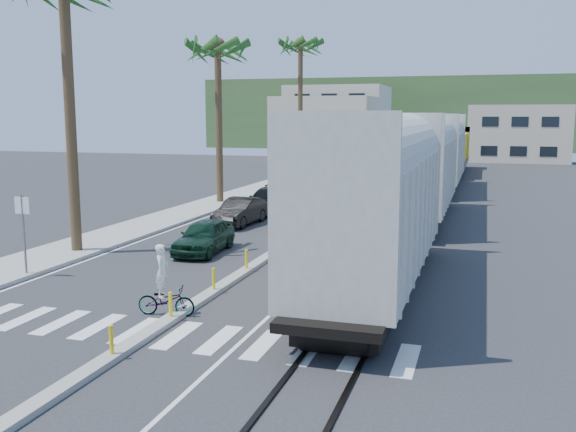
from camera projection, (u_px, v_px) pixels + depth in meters
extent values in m
plane|color=#28282B|center=(187.00, 311.00, 19.01)|extent=(140.00, 140.00, 0.00)
cube|color=gray|center=(234.00, 197.00, 45.08)|extent=(3.00, 90.00, 0.15)
cube|color=black|center=(423.00, 199.00, 44.20)|extent=(0.12, 100.00, 0.06)
cube|color=black|center=(444.00, 200.00, 43.78)|extent=(0.12, 100.00, 0.06)
cube|color=gray|center=(337.00, 212.00, 37.89)|extent=(0.45, 60.00, 0.15)
cylinder|color=yellow|center=(111.00, 340.00, 15.16)|extent=(0.10, 0.10, 0.70)
cylinder|color=yellow|center=(171.00, 304.00, 17.99)|extent=(0.10, 0.10, 0.70)
cylinder|color=yellow|center=(214.00, 279.00, 20.83)|extent=(0.10, 0.10, 0.70)
cylinder|color=yellow|center=(246.00, 259.00, 23.66)|extent=(0.10, 0.10, 0.70)
cylinder|color=yellow|center=(272.00, 244.00, 26.49)|extent=(0.10, 0.10, 0.70)
cylinder|color=yellow|center=(293.00, 231.00, 29.32)|extent=(0.10, 0.10, 0.70)
cylinder|color=yellow|center=(310.00, 221.00, 32.15)|extent=(0.10, 0.10, 0.70)
cylinder|color=yellow|center=(324.00, 212.00, 34.99)|extent=(0.10, 0.10, 0.70)
cylinder|color=yellow|center=(337.00, 205.00, 37.82)|extent=(0.10, 0.10, 0.70)
cylinder|color=yellow|center=(347.00, 199.00, 40.65)|extent=(0.10, 0.10, 0.70)
cylinder|color=yellow|center=(356.00, 193.00, 43.48)|extent=(0.10, 0.10, 0.70)
cylinder|color=yellow|center=(364.00, 189.00, 46.32)|extent=(0.10, 0.10, 0.70)
cylinder|color=yellow|center=(371.00, 184.00, 49.15)|extent=(0.10, 0.10, 0.70)
cylinder|color=yellow|center=(378.00, 181.00, 51.98)|extent=(0.10, 0.10, 0.70)
cylinder|color=yellow|center=(383.00, 177.00, 54.81)|extent=(0.10, 0.10, 0.70)
cylinder|color=yellow|center=(389.00, 174.00, 57.65)|extent=(0.10, 0.10, 0.70)
cube|color=silver|center=(154.00, 332.00, 17.13)|extent=(14.00, 2.20, 0.01)
cube|color=silver|center=(257.00, 199.00, 44.59)|extent=(0.12, 90.00, 0.01)
cube|color=silver|center=(391.00, 204.00, 41.89)|extent=(0.12, 90.00, 0.01)
cube|color=#B0AEA1|center=(377.00, 211.00, 20.70)|extent=(3.00, 12.88, 3.40)
cylinder|color=#B0AEA1|center=(378.00, 158.00, 20.43)|extent=(2.90, 12.58, 2.90)
cube|color=black|center=(376.00, 277.00, 21.04)|extent=(2.60, 12.88, 1.00)
cube|color=#B0AEA1|center=(422.00, 172.00, 34.86)|extent=(3.00, 12.88, 3.40)
cylinder|color=#B0AEA1|center=(423.00, 141.00, 34.59)|extent=(2.90, 12.58, 2.90)
cube|color=black|center=(421.00, 212.00, 35.20)|extent=(2.60, 12.88, 1.00)
cube|color=#B0AEA1|center=(441.00, 156.00, 49.02)|extent=(3.00, 12.88, 3.40)
cylinder|color=#B0AEA1|center=(442.00, 133.00, 48.76)|extent=(2.90, 12.58, 2.90)
cube|color=black|center=(440.00, 184.00, 49.36)|extent=(2.60, 12.88, 1.00)
cube|color=#4C4C4F|center=(451.00, 163.00, 64.38)|extent=(3.00, 17.00, 0.50)
cube|color=#CC9413|center=(451.00, 148.00, 63.20)|extent=(2.70, 12.24, 2.60)
cube|color=#CC9413|center=(455.00, 142.00, 69.55)|extent=(3.00, 3.74, 3.20)
cube|color=black|center=(451.00, 169.00, 64.48)|extent=(2.60, 13.60, 0.90)
cylinder|color=brown|center=(70.00, 121.00, 26.15)|extent=(0.44, 0.44, 11.00)
cylinder|color=brown|center=(219.00, 127.00, 41.42)|extent=(0.44, 0.44, 10.00)
sphere|color=#23541A|center=(218.00, 45.00, 40.62)|extent=(3.20, 3.20, 3.20)
cylinder|color=brown|center=(300.00, 112.00, 58.17)|extent=(0.44, 0.44, 12.00)
sphere|color=#23541A|center=(300.00, 43.00, 57.22)|extent=(3.20, 3.20, 3.20)
cylinder|color=slate|center=(24.00, 236.00, 22.79)|extent=(0.08, 0.08, 3.00)
cube|color=silver|center=(22.00, 205.00, 22.62)|extent=(0.60, 0.04, 0.60)
cube|color=beige|center=(326.00, 129.00, 80.13)|extent=(12.00, 10.00, 8.00)
cube|color=beige|center=(338.00, 120.00, 95.66)|extent=(14.00, 12.00, 10.00)
cube|color=beige|center=(517.00, 133.00, 81.07)|extent=(12.00, 10.00, 7.00)
cube|color=#385628|center=(438.00, 114.00, 112.49)|extent=(80.00, 20.00, 12.00)
imported|color=black|center=(204.00, 236.00, 27.00)|extent=(2.13, 4.31, 1.40)
imported|color=black|center=(240.00, 212.00, 33.86)|extent=(1.98, 4.49, 1.43)
imported|color=black|center=(268.00, 200.00, 38.19)|extent=(2.48, 5.22, 1.46)
imported|color=#AFB2B5|center=(303.00, 190.00, 43.53)|extent=(3.44, 5.77, 1.48)
imported|color=#9EA0A5|center=(166.00, 300.00, 18.55)|extent=(1.03, 1.85, 0.89)
imported|color=silver|center=(162.00, 271.00, 18.44)|extent=(0.66, 0.52, 1.55)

